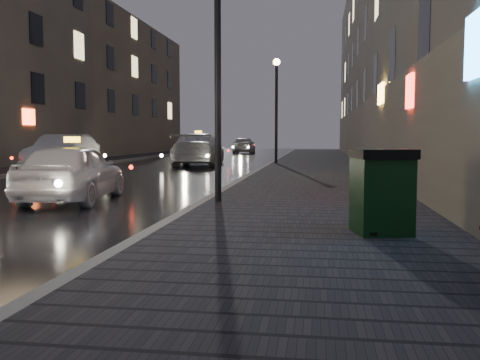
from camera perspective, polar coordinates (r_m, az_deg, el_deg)
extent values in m
cube|color=black|center=(26.25, 8.16, 1.47)|extent=(4.60, 58.00, 0.15)
cube|color=slate|center=(26.37, 2.94, 1.53)|extent=(0.20, 58.00, 0.15)
cube|color=black|center=(29.15, -17.46, 1.62)|extent=(2.40, 58.00, 0.15)
cube|color=slate|center=(28.61, -15.11, 1.62)|extent=(0.20, 58.00, 0.15)
cube|color=#605B54|center=(30.78, 14.48, 13.85)|extent=(1.80, 50.00, 13.00)
cube|color=#6B6051|center=(47.70, -13.38, 9.36)|extent=(6.00, 22.00, 11.00)
cylinder|color=black|center=(11.46, -2.38, 10.24)|extent=(0.14, 0.14, 5.00)
cylinder|color=black|center=(27.32, 3.90, 7.04)|extent=(0.14, 0.14, 5.00)
sphere|color=#FFD88C|center=(27.54, 3.93, 12.45)|extent=(0.36, 0.36, 0.36)
cube|color=black|center=(7.93, 14.86, -1.66)|extent=(0.88, 0.88, 1.08)
cube|color=black|center=(7.89, 14.95, 2.73)|extent=(0.94, 0.94, 0.14)
imported|color=white|center=(13.21, -17.40, 0.81)|extent=(2.09, 4.24, 1.39)
imported|color=#9B9BA3|center=(24.00, -18.35, 2.73)|extent=(2.20, 5.05, 1.62)
imported|color=silver|center=(28.03, -4.45, 3.27)|extent=(2.89, 5.97, 1.68)
imported|color=#9F9FA7|center=(46.52, 0.43, 3.73)|extent=(1.86, 4.34, 1.46)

